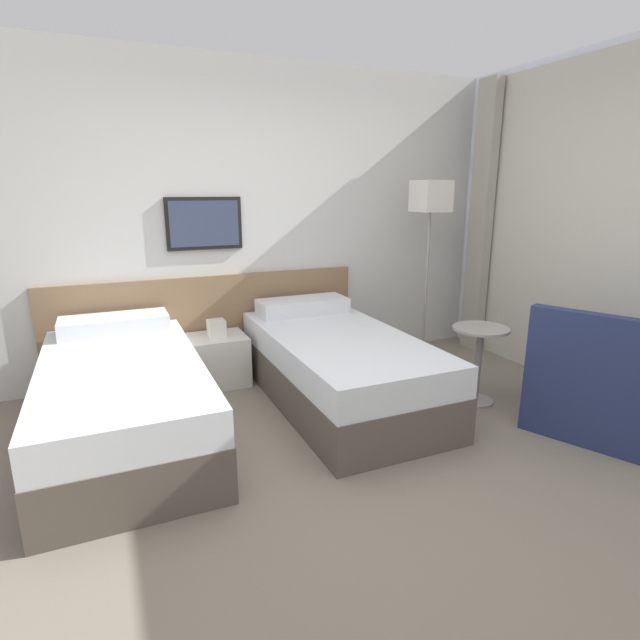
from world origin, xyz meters
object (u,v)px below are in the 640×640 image
floor_lamp (430,207)px  armchair (595,389)px  nightstand (218,359)px  bed_near_window (338,366)px  bed_near_door (124,399)px  side_table (479,351)px

floor_lamp → armchair: bearing=-80.8°
nightstand → bed_near_window: bearing=-42.9°
nightstand → floor_lamp: size_ratio=0.33×
bed_near_window → nightstand: (-0.79, 0.73, -0.06)m
nightstand → bed_near_door: bearing=-137.1°
side_table → nightstand: bearing=145.8°
nightstand → side_table: bearing=-34.2°
nightstand → armchair: armchair is taller
side_table → armchair: bearing=-55.8°
floor_lamp → armchair: 2.06m
bed_near_window → armchair: armchair is taller
bed_near_window → armchair: (1.44, -1.14, 0.00)m
bed_near_door → nightstand: bed_near_door is taller
bed_near_door → floor_lamp: bearing=10.7°
bed_near_window → armchair: size_ratio=1.90×
bed_near_door → side_table: 2.60m
nightstand → armchair: (2.22, -1.87, 0.06)m
bed_near_door → bed_near_window: bearing=0.0°
floor_lamp → nightstand: bearing=173.8°
bed_near_window → floor_lamp: floor_lamp is taller
bed_near_window → floor_lamp: bearing=24.0°
floor_lamp → side_table: bearing=-100.7°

